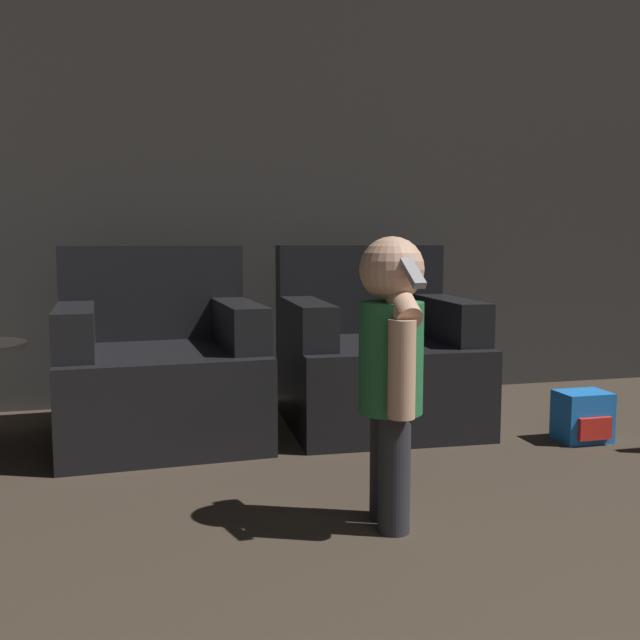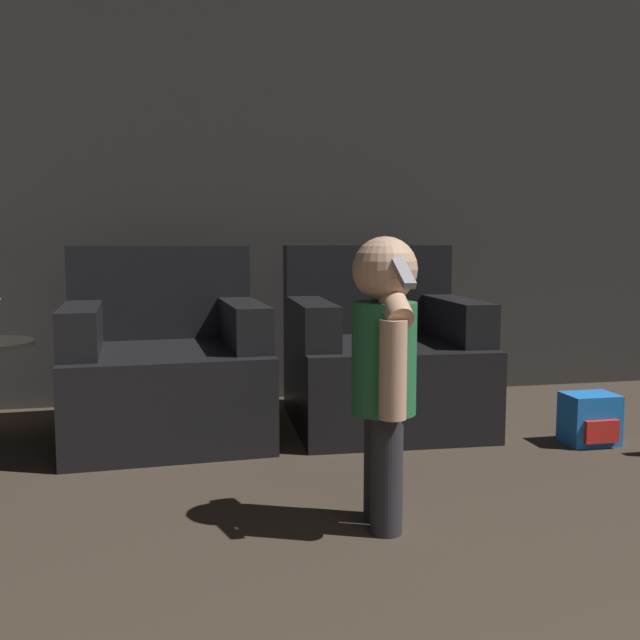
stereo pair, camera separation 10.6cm
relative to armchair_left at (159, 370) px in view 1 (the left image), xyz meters
name	(u,v)px [view 1 (the left image)]	position (x,y,z in m)	size (l,w,h in m)	color
wall_back	(299,167)	(0.81, 0.69, 1.00)	(8.40, 0.05, 2.60)	#33302D
armchair_left	(159,370)	(0.00, 0.00, 0.00)	(0.91, 0.91, 0.87)	black
armchair_right	(375,361)	(1.03, 0.00, 0.00)	(0.90, 0.91, 0.87)	black
person_toddler	(392,358)	(0.67, -1.24, 0.23)	(0.20, 0.35, 0.90)	#28282D
toy_backpack	(583,417)	(1.82, -0.55, -0.19)	(0.22, 0.19, 0.22)	blue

